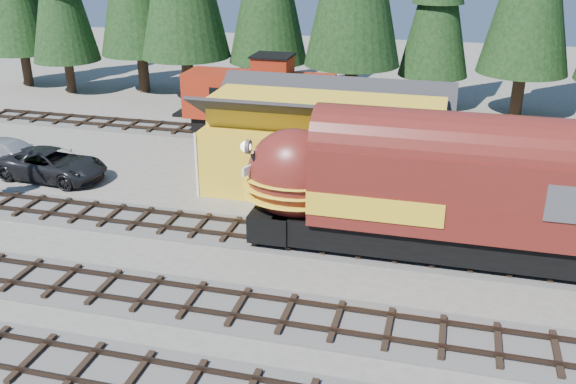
% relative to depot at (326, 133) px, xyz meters
% --- Properties ---
extents(ground, '(120.00, 120.00, 0.00)m').
position_rel_depot_xyz_m(ground, '(0.00, -10.50, -2.96)').
color(ground, '#6B665B').
rests_on(ground, ground).
extents(track_siding, '(68.00, 3.20, 0.33)m').
position_rel_depot_xyz_m(track_siding, '(10.00, -6.50, -2.90)').
color(track_siding, '#4C4947').
rests_on(track_siding, ground).
extents(track_main_south, '(68.00, 3.20, 0.33)m').
position_rel_depot_xyz_m(track_main_south, '(10.00, -12.50, -2.90)').
color(track_main_south, '#4C4947').
rests_on(track_main_south, ground).
extents(track_spur, '(32.00, 3.20, 0.33)m').
position_rel_depot_xyz_m(track_spur, '(-10.00, 7.50, -2.90)').
color(track_spur, '#4C4947').
rests_on(track_spur, ground).
extents(depot, '(12.80, 7.00, 5.30)m').
position_rel_depot_xyz_m(depot, '(0.00, 0.00, 0.00)').
color(depot, gold).
rests_on(depot, ground).
extents(locomotive, '(17.45, 3.47, 4.74)m').
position_rel_depot_xyz_m(locomotive, '(6.12, -6.50, -0.22)').
color(locomotive, black).
rests_on(locomotive, ground).
extents(caboose, '(9.61, 2.79, 5.00)m').
position_rel_depot_xyz_m(caboose, '(-5.89, 7.50, -0.47)').
color(caboose, black).
rests_on(caboose, ground).
extents(pickup_truck_a, '(6.28, 3.33, 1.68)m').
position_rel_depot_xyz_m(pickup_truck_a, '(-14.59, -2.70, -2.12)').
color(pickup_truck_a, black).
rests_on(pickup_truck_a, ground).
extents(pickup_truck_b, '(5.60, 2.67, 1.58)m').
position_rel_depot_xyz_m(pickup_truck_b, '(-17.98, -1.59, -2.18)').
color(pickup_truck_b, '#A5A7AD').
rests_on(pickup_truck_b, ground).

